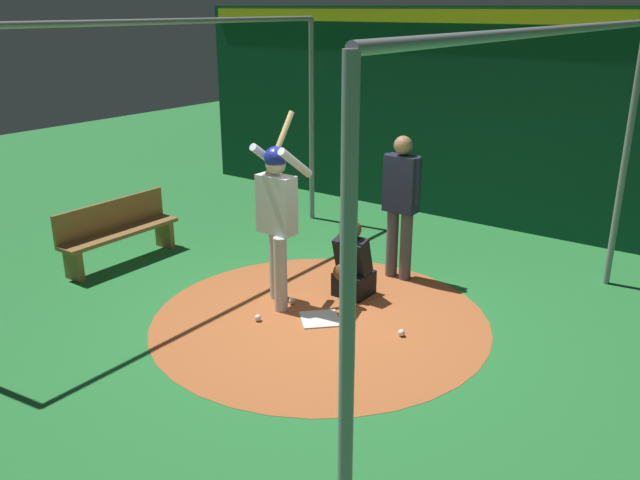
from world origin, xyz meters
The scene contains 12 objects.
ground_plane centered at (0.00, 0.00, 0.00)m, with size 27.27×27.27×0.00m, color #287A38.
dirt_circle centered at (0.00, 0.00, 0.00)m, with size 3.77×3.77×0.01m, color #B76033.
home_plate centered at (0.00, 0.00, 0.01)m, with size 0.42×0.42×0.01m, color white.
batter centered at (-0.07, -0.65, 1.15)m, with size 0.68×0.49×2.20m.
catcher centered at (-0.75, -0.07, 0.38)m, with size 0.58×0.40×0.97m.
umpire centered at (-1.59, 0.09, 1.05)m, with size 0.23×0.49×1.84m.
back_wall centered at (-4.39, 0.00, 1.68)m, with size 0.22×11.27×3.32m.
cage_frame centered at (0.00, 0.00, 2.23)m, with size 6.03×4.73×3.18m.
bench centered at (0.16, -3.28, 0.45)m, with size 1.75×0.36×0.85m.
baseball_0 centered at (-0.19, 0.93, 0.04)m, with size 0.07×0.07×0.07m, color white.
baseball_1 centered at (0.44, -0.54, 0.04)m, with size 0.07×0.07×0.07m, color white.
baseball_2 centered at (-0.13, -0.51, 0.04)m, with size 0.07×0.07×0.07m, color white.
Camera 1 is at (5.36, 3.90, 3.31)m, focal length 36.88 mm.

